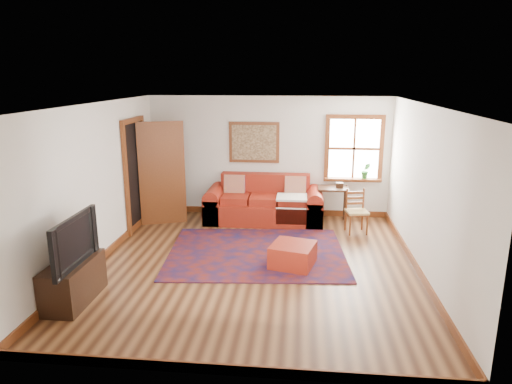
# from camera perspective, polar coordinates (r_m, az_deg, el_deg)

# --- Properties ---
(ground) EXTENTS (5.50, 5.50, 0.00)m
(ground) POSITION_cam_1_polar(r_m,az_deg,el_deg) (7.30, -0.12, -9.09)
(ground) COLOR #3F2010
(ground) RESTS_ON ground
(room_envelope) EXTENTS (5.04, 5.54, 2.52)m
(room_envelope) POSITION_cam_1_polar(r_m,az_deg,el_deg) (6.82, -0.11, 3.78)
(room_envelope) COLOR silver
(room_envelope) RESTS_ON ground
(window) EXTENTS (1.18, 0.20, 1.38)m
(window) POSITION_cam_1_polar(r_m,az_deg,el_deg) (9.56, 12.30, 4.48)
(window) COLOR white
(window) RESTS_ON ground
(doorway) EXTENTS (0.89, 1.08, 2.14)m
(doorway) POSITION_cam_1_polar(r_m,az_deg,el_deg) (9.11, -12.89, 2.40)
(doorway) COLOR black
(doorway) RESTS_ON ground
(framed_artwork) EXTENTS (1.05, 0.07, 0.85)m
(framed_artwork) POSITION_cam_1_polar(r_m,az_deg,el_deg) (9.52, -0.24, 6.22)
(framed_artwork) COLOR brown
(framed_artwork) RESTS_ON ground
(persian_rug) EXTENTS (3.10, 2.57, 0.02)m
(persian_rug) POSITION_cam_1_polar(r_m,az_deg,el_deg) (7.75, 0.07, -7.57)
(persian_rug) COLOR #5D160D
(persian_rug) RESTS_ON ground
(red_leather_sofa) EXTENTS (2.37, 0.98, 0.93)m
(red_leather_sofa) POSITION_cam_1_polar(r_m,az_deg,el_deg) (9.35, 1.06, -1.74)
(red_leather_sofa) COLOR maroon
(red_leather_sofa) RESTS_ON ground
(red_ottoman) EXTENTS (0.77, 0.77, 0.36)m
(red_ottoman) POSITION_cam_1_polar(r_m,az_deg,el_deg) (7.21, 4.61, -7.88)
(red_ottoman) COLOR maroon
(red_ottoman) RESTS_ON ground
(side_table) EXTENTS (0.60, 0.45, 0.72)m
(side_table) POSITION_cam_1_polar(r_m,az_deg,el_deg) (9.29, 9.61, -0.17)
(side_table) COLOR black
(side_table) RESTS_ON ground
(ladder_back_chair) EXTENTS (0.45, 0.43, 0.83)m
(ladder_back_chair) POSITION_cam_1_polar(r_m,az_deg,el_deg) (8.83, 12.42, -2.15)
(ladder_back_chair) COLOR tan
(ladder_back_chair) RESTS_ON ground
(media_cabinet) EXTENTS (0.46, 1.01, 0.56)m
(media_cabinet) POSITION_cam_1_polar(r_m,az_deg,el_deg) (6.56, -21.84, -10.34)
(media_cabinet) COLOR black
(media_cabinet) RESTS_ON ground
(television) EXTENTS (0.15, 1.13, 0.65)m
(television) POSITION_cam_1_polar(r_m,az_deg,el_deg) (6.26, -22.58, -5.66)
(television) COLOR black
(television) RESTS_ON media_cabinet
(candle_hurricane) EXTENTS (0.12, 0.12, 0.18)m
(candle_hurricane) POSITION_cam_1_polar(r_m,az_deg,el_deg) (6.76, -20.10, -6.12)
(candle_hurricane) COLOR silver
(candle_hurricane) RESTS_ON media_cabinet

